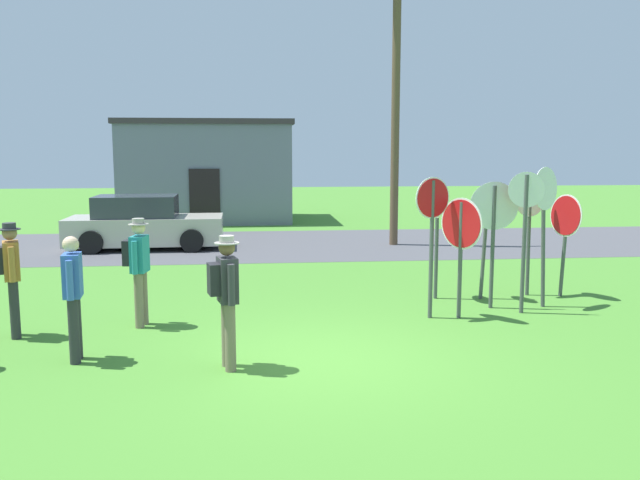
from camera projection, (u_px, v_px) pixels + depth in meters
ground_plane at (322, 360)px, 8.86m from camera, size 80.00×80.00×0.00m
street_asphalt at (284, 244)px, 19.49m from camera, size 60.00×6.40×0.01m
building_background at (208, 171)px, 25.89m from camera, size 6.59×4.56×3.91m
utility_pole at (396, 101)px, 18.87m from camera, size 1.80×0.24×7.97m
parked_car_on_street at (144, 224)px, 18.63m from camera, size 4.34×2.10×1.51m
stop_sign_center_cluster at (437, 219)px, 12.27m from camera, size 0.08×0.70×2.24m
stop_sign_nearest at (432, 224)px, 10.83m from camera, size 0.64×0.29×2.37m
stop_sign_rear_right at (493, 222)px, 11.53m from camera, size 0.84×0.14×2.25m
stop_sign_tallest at (461, 236)px, 10.86m from camera, size 0.47×0.74×2.03m
stop_sign_rear_left at (544, 212)px, 11.63m from camera, size 0.65×0.48×2.51m
stop_sign_leaning_left at (525, 221)px, 11.16m from camera, size 0.59×0.17×2.44m
stop_sign_leaning_right at (530, 212)px, 12.56m from camera, size 0.77×0.34×2.36m
stop_sign_low_front at (565, 227)px, 12.51m from camera, size 0.29×0.79×1.97m
stop_sign_far_back at (485, 229)px, 12.29m from camera, size 0.19×0.62×1.98m
person_with_sunhat at (73, 292)px, 8.67m from camera, size 0.26×0.57×1.69m
person_in_blue at (226, 292)px, 8.36m from camera, size 0.42×0.56×1.74m
person_near_signs at (10, 271)px, 9.78m from camera, size 0.44×0.54×1.74m
person_in_teal at (139, 264)px, 10.41m from camera, size 0.41×0.56×1.74m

